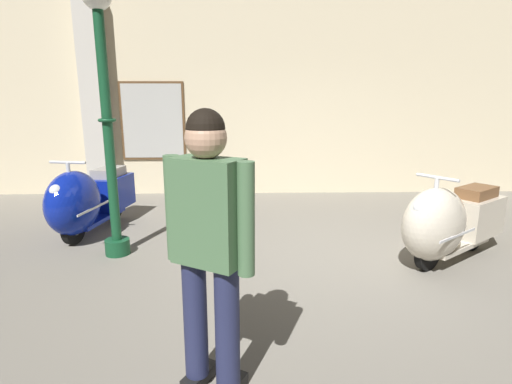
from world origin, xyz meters
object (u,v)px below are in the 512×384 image
lamppost (106,107)px  visitor_0 (209,239)px  scooter_0 (86,200)px  scooter_1 (447,223)px

lamppost → visitor_0: bearing=-60.6°
visitor_0 → scooter_0: bearing=61.9°
scooter_0 → visitor_0: 3.56m
visitor_0 → lamppost: bearing=59.1°
scooter_1 → lamppost: size_ratio=0.55×
scooter_0 → visitor_0: bearing=42.4°
lamppost → visitor_0: size_ratio=1.71×
scooter_0 → visitor_0: (1.88, -2.97, 0.52)m
scooter_0 → lamppost: size_ratio=0.60×
scooter_1 → visitor_0: size_ratio=0.94×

